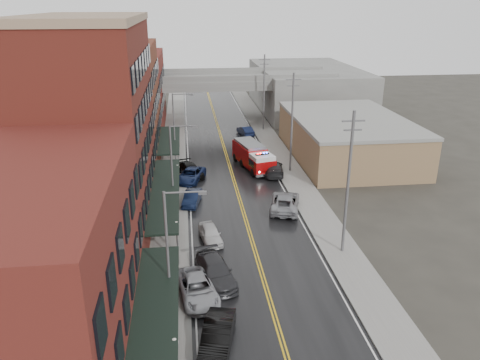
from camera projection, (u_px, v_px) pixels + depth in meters
road at (236, 189)px, 52.16m from camera, size 11.00×160.00×0.02m
sidewalk_left at (171, 191)px, 51.33m from camera, size 3.00×160.00×0.15m
sidewalk_right at (300, 186)px, 52.94m from camera, size 3.00×160.00×0.15m
curb_left at (186, 191)px, 51.51m from camera, size 0.30×160.00×0.15m
curb_right at (286, 186)px, 52.76m from camera, size 0.30×160.00×0.15m
brick_building_a at (39, 279)px, 24.44m from camera, size 9.00×18.00×12.00m
brick_building_b at (95, 130)px, 40.99m from camera, size 9.00×20.00×18.00m
brick_building_c at (120, 106)px, 57.76m from camera, size 9.00×15.00×15.00m
brick_building_far at (134, 93)px, 74.52m from camera, size 9.00×20.00×12.00m
tan_building at (347, 138)px, 62.31m from camera, size 14.00×22.00×5.00m
right_far_block at (306, 88)px, 89.83m from camera, size 18.00×30.00×8.00m
awning_0 at (155, 318)px, 26.15m from camera, size 2.60×16.00×3.09m
awning_1 at (165, 191)px, 43.78m from camera, size 2.60×18.00×3.09m
awning_2 at (169, 140)px, 60.01m from camera, size 2.60×13.00×3.09m
globe_lamp_0 at (175, 351)px, 24.66m from camera, size 0.44×0.44×3.12m
globe_lamp_1 at (177, 231)px, 37.65m from camera, size 0.44×0.44×3.12m
globe_lamp_2 at (178, 172)px, 50.63m from camera, size 0.44×0.44×3.12m
street_lamp_0 at (171, 248)px, 29.18m from camera, size 2.64×0.22×9.00m
street_lamp_1 at (174, 165)px, 44.02m from camera, size 2.64×0.22×9.00m
street_lamp_2 at (176, 124)px, 58.86m from camera, size 2.64×0.22×9.00m
utility_pole_0 at (348, 182)px, 36.79m from camera, size 1.80×0.24×12.00m
utility_pole_1 at (292, 121)px, 55.35m from camera, size 1.80×0.24×12.00m
utility_pole_2 at (264, 91)px, 73.90m from camera, size 1.80×0.24×12.00m
overpass at (216, 87)px, 79.71m from camera, size 40.00×10.00×7.50m
fire_truck at (253, 156)px, 58.11m from camera, size 4.81×8.67×3.02m
parked_car_left_1 at (217, 337)px, 27.97m from camera, size 2.76×5.19×1.62m
parked_car_left_2 at (197, 289)px, 32.77m from camera, size 3.34×5.69×1.49m
parked_car_left_3 at (215, 271)px, 34.75m from camera, size 3.37×5.89×1.61m
parked_car_left_4 at (210, 234)px, 40.61m from camera, size 2.25×4.27×1.39m
parked_car_left_5 at (192, 198)px, 48.06m from camera, size 2.28×4.43×1.39m
parked_car_left_6 at (191, 175)px, 54.28m from camera, size 4.07×5.77×1.46m
parked_car_left_7 at (190, 170)px, 55.80m from camera, size 3.58×5.53×1.49m
parked_car_right_0 at (285, 202)px, 46.75m from camera, size 4.18×6.42×1.64m
parked_car_right_1 at (274, 168)px, 56.33m from camera, size 2.94×5.67×1.57m
parked_car_right_2 at (255, 145)px, 65.59m from camera, size 2.41×4.65×1.51m
parked_car_right_3 at (245, 131)px, 72.93m from camera, size 2.44×4.61×1.44m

